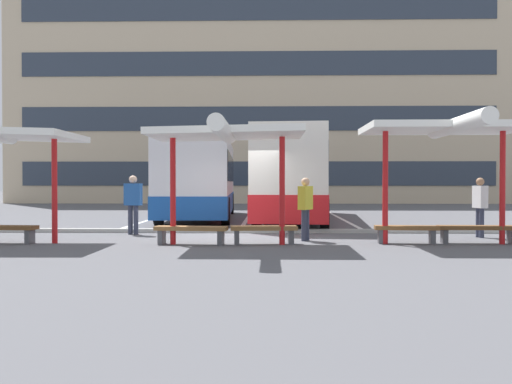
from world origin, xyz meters
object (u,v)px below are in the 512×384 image
coach_bus_1 (297,178)px  waiting_shelter_1 (227,136)px  waiting_shelter_2 (447,130)px  waiting_passenger_2 (305,204)px  bench_2 (264,231)px  bench_4 (478,230)px  bench_1 (191,231)px  coach_bus_0 (200,180)px  waiting_passenger_0 (133,200)px  bench_3 (406,230)px  waiting_passenger_1 (480,203)px

coach_bus_1 → waiting_shelter_1: bearing=-102.5°
waiting_shelter_2 → waiting_passenger_2: 3.98m
bench_2 → waiting_shelter_2: waiting_shelter_2 is taller
bench_2 → bench_4: (5.37, 0.28, 0.01)m
bench_2 → coach_bus_1: bearing=82.4°
coach_bus_1 → bench_4: 9.93m
bench_1 → coach_bus_1: bearing=72.0°
coach_bus_1 → waiting_passenger_2: bearing=-91.0°
coach_bus_0 → coach_bus_1: bearing=-9.6°
bench_2 → waiting_passenger_2: bearing=38.1°
waiting_passenger_2 → bench_4: bearing=-7.5°
waiting_shelter_1 → bench_2: bearing=22.7°
coach_bus_0 → bench_4: coach_bus_0 is taller
coach_bus_1 → waiting_passenger_0: size_ratio=7.25×
waiting_passenger_0 → waiting_passenger_2: size_ratio=1.05×
bench_3 → waiting_passenger_1: bearing=34.4°
bench_1 → waiting_passenger_1: size_ratio=1.10×
coach_bus_1 → waiting_shelter_2: coach_bus_1 is taller
waiting_passenger_2 → bench_1: bearing=-161.4°
waiting_passenger_0 → bench_3: bearing=-17.5°
bench_3 → bench_1: bearing=-176.4°
coach_bus_0 → bench_2: 10.35m
coach_bus_1 → bench_2: 9.38m
waiting_passenger_0 → waiting_shelter_2: bearing=-17.8°
coach_bus_0 → waiting_passenger_1: size_ratio=6.35×
coach_bus_1 → waiting_shelter_1: 9.85m
waiting_passenger_1 → waiting_passenger_2: waiting_passenger_1 is taller
coach_bus_1 → waiting_shelter_1: coach_bus_1 is taller
bench_1 → bench_3: bearing=3.6°
waiting_shelter_2 → bench_3: 2.65m
bench_3 → bench_4: (1.80, 0.07, 0.01)m
bench_1 → waiting_shelter_2: waiting_shelter_2 is taller
bench_4 → waiting_passenger_1: waiting_passenger_1 is taller
waiting_passenger_0 → waiting_passenger_1: size_ratio=1.04×
coach_bus_1 → bench_3: 9.39m
coach_bus_0 → waiting_passenger_2: 9.85m
coach_bus_0 → waiting_shelter_2: 12.42m
coach_bus_1 → bench_2: coach_bus_1 is taller
waiting_shelter_1 → bench_2: size_ratio=2.60×
coach_bus_0 → waiting_passenger_0: bearing=-98.4°
waiting_shelter_2 → waiting_passenger_0: (-8.36, 2.69, -1.79)m
coach_bus_1 → waiting_passenger_1: coach_bus_1 is taller
bench_4 → coach_bus_1: bearing=115.0°
bench_1 → bench_3: size_ratio=1.15×
waiting_shelter_2 → waiting_passenger_1: waiting_shelter_2 is taller
coach_bus_1 → waiting_shelter_2: size_ratio=2.99×
coach_bus_0 → waiting_passenger_2: size_ratio=6.37×
waiting_passenger_2 → waiting_passenger_1: bearing=11.8°
bench_3 → bench_2: bearing=-176.6°
bench_2 → bench_4: bearing=3.0°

